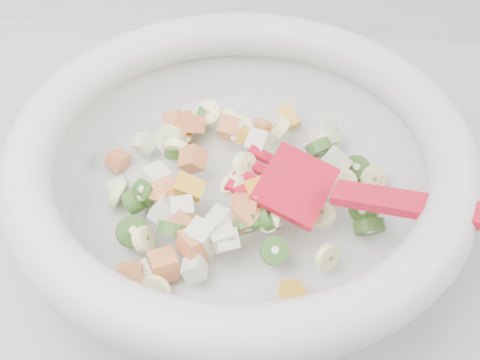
{
  "coord_description": "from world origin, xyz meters",
  "views": [
    {
      "loc": [
        0.02,
        1.03,
        1.35
      ],
      "look_at": [
        -0.01,
        1.41,
        0.95
      ],
      "focal_mm": 45.0,
      "sensor_mm": 36.0,
      "label": 1
    }
  ],
  "objects": [
    {
      "name": "mixing_bowl",
      "position": [
        -0.01,
        1.41,
        0.96
      ],
      "size": [
        0.5,
        0.41,
        0.13
      ],
      "color": "beige",
      "rests_on": "counter"
    }
  ]
}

